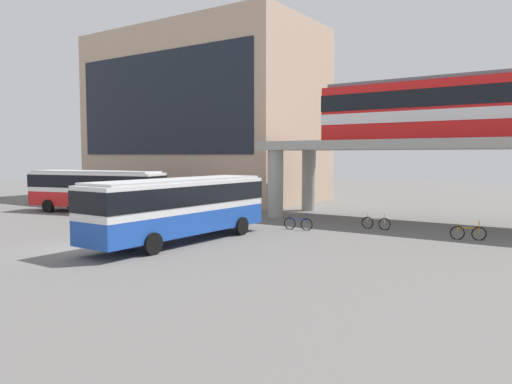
% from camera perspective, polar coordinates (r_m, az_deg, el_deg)
% --- Properties ---
extents(ground_plane, '(120.00, 120.00, 0.00)m').
position_cam_1_polar(ground_plane, '(31.68, -5.11, -3.71)').
color(ground_plane, '#605E5B').
extents(station_building, '(23.06, 12.44, 16.59)m').
position_cam_1_polar(station_building, '(50.60, -6.12, 8.70)').
color(station_building, tan).
rests_on(station_building, ground_plane).
extents(elevated_platform, '(27.27, 6.61, 5.37)m').
position_cam_1_polar(elevated_platform, '(32.64, 23.72, 4.28)').
color(elevated_platform, '#9E9B93').
rests_on(elevated_platform, ground_plane).
extents(train, '(18.40, 2.96, 3.84)m').
position_cam_1_polar(train, '(32.81, 23.46, 9.09)').
color(train, red).
rests_on(train, elevated_platform).
extents(bus_main, '(2.88, 11.07, 3.22)m').
position_cam_1_polar(bus_main, '(25.10, -8.82, -1.28)').
color(bus_main, '#1E4CB2').
rests_on(bus_main, ground_plane).
extents(bus_secondary, '(11.33, 4.99, 3.22)m').
position_cam_1_polar(bus_secondary, '(39.46, -18.12, 0.58)').
color(bus_secondary, red).
rests_on(bus_secondary, ground_plane).
extents(bicycle_orange, '(1.71, 0.65, 1.04)m').
position_cam_1_polar(bicycle_orange, '(27.91, 23.43, -4.39)').
color(bicycle_orange, black).
rests_on(bicycle_orange, ground_plane).
extents(bicycle_silver, '(1.79, 0.08, 1.04)m').
position_cam_1_polar(bicycle_silver, '(30.12, 13.77, -3.54)').
color(bicycle_silver, black).
rests_on(bicycle_silver, ground_plane).
extents(bicycle_blue, '(1.77, 0.36, 1.04)m').
position_cam_1_polar(bicycle_blue, '(29.15, 4.92, -3.69)').
color(bicycle_blue, black).
rests_on(bicycle_blue, ground_plane).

